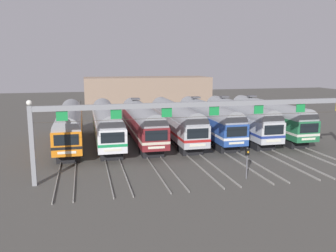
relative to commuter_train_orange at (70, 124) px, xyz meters
The scene contains 12 objects.
ground_plane 13.21m from the commuter_train_orange, ahead, with size 160.00×160.00×0.00m, color #4C4944.
track_bed 21.52m from the commuter_train_orange, 52.74° to the left, with size 27.37×70.00×0.15m.
commuter_train_orange is the anchor object (origin of this frame).
commuter_train_white 4.31m from the commuter_train_orange, ahead, with size 2.88×18.06×4.77m.
commuter_train_maroon 8.62m from the commuter_train_orange, ahead, with size 2.88×18.06×5.05m.
commuter_train_stainless 12.93m from the commuter_train_orange, ahead, with size 2.88×18.06×4.77m.
commuter_train_blue 17.25m from the commuter_train_orange, ahead, with size 2.88×18.06×5.05m.
commuter_train_silver 21.56m from the commuter_train_orange, ahead, with size 2.88×18.06×5.05m.
commuter_train_green 25.87m from the commuter_train_orange, ahead, with size 2.88×18.06×5.05m.
catenary_gantry 18.90m from the commuter_train_orange, 46.21° to the right, with size 31.11×0.44×6.97m.
yard_signal_mast 21.95m from the commuter_train_orange, 46.53° to the right, with size 0.28×0.35×2.73m.
maintenance_building 42.05m from the commuter_train_orange, 67.31° to the left, with size 28.65×10.00×6.48m, color gray.
Camera 1 is at (-11.16, -42.61, 9.87)m, focal length 37.75 mm.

